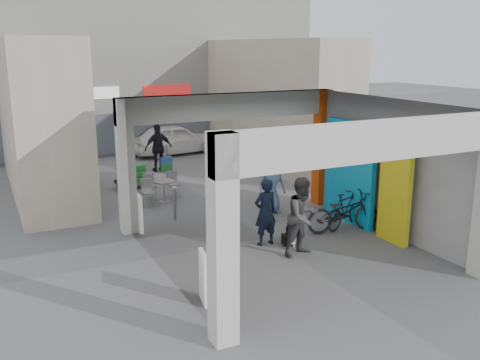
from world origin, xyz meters
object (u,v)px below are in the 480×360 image
cafe_set (158,191)px  man_with_dog (265,212)px  produce_stand (133,179)px  border_collie (289,236)px  white_van (175,139)px  man_elderly (271,183)px  man_crates (158,148)px  man_back_turned (303,217)px  bicycle_rear (345,210)px  bicycle_front (344,212)px

cafe_set → man_with_dog: size_ratio=0.82×
produce_stand → border_collie: produce_stand is taller
man_with_dog → white_van: 11.90m
cafe_set → produce_stand: 1.88m
cafe_set → man_elderly: (2.60, -2.60, 0.58)m
man_elderly → man_crates: (-1.33, 6.51, 0.05)m
cafe_set → white_van: bearing=66.6°
man_back_turned → bicycle_rear: man_back_turned is taller
produce_stand → man_back_turned: bearing=-64.2°
produce_stand → man_crates: bearing=63.6°
man_crates → bicycle_rear: man_crates is taller
cafe_set → produce_stand: cafe_set is taller
produce_stand → bicycle_rear: 7.69m
cafe_set → bicycle_front: size_ratio=0.67×
man_back_turned → man_with_dog: bearing=103.2°
man_with_dog → man_crates: man_crates is taller
bicycle_rear → white_van: size_ratio=0.41×
cafe_set → bicycle_front: 6.04m
bicycle_front → man_crates: bearing=23.4°
man_elderly → border_collie: bearing=-110.3°
border_collie → man_with_dog: man_with_dog is taller
man_back_turned → man_crates: bearing=78.9°
cafe_set → white_van: size_ratio=0.34×
produce_stand → bicycle_rear: (4.04, -6.54, 0.19)m
man_back_turned → man_elderly: 3.35m
produce_stand → bicycle_rear: size_ratio=0.70×
man_with_dog → bicycle_front: size_ratio=0.82×
man_back_turned → bicycle_rear: 2.39m
border_collie → produce_stand: bearing=123.0°
bicycle_front → white_van: 11.84m
border_collie → man_with_dog: bearing=162.1°
man_crates → cafe_set: bearing=69.6°
man_with_dog → bicycle_front: (2.29, -0.07, -0.30)m
bicycle_rear → man_with_dog: bearing=73.2°
produce_stand → man_crates: size_ratio=0.63×
man_elderly → man_crates: bearing=101.2°
cafe_set → border_collie: size_ratio=2.07×
cafe_set → man_elderly: 3.72m
border_collie → man_back_turned: bearing=-74.3°
produce_stand → man_crates: man_crates is taller
cafe_set → white_van: 7.52m
man_elderly → cafe_set: bearing=134.7°
man_elderly → man_crates: size_ratio=0.95×
bicycle_rear → white_van: white_van is taller
white_van → man_back_turned: bearing=166.0°
man_with_dog → bicycle_front: bearing=174.3°
man_back_turned → cafe_set: bearing=92.5°
bicycle_front → white_van: (-0.48, 11.83, 0.14)m
man_back_turned → bicycle_rear: bearing=14.9°
cafe_set → man_crates: (1.27, 3.90, 0.63)m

